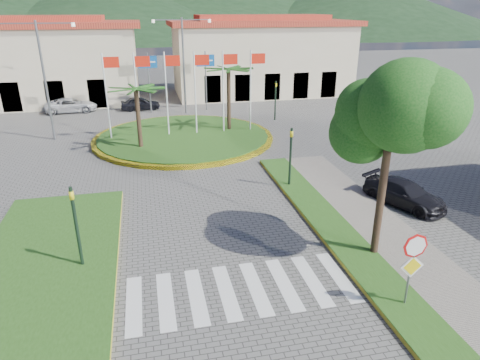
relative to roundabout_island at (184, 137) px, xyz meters
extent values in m
cube|color=gray|center=(6.00, -20.00, -0.10)|extent=(4.00, 28.00, 0.15)
cube|color=#264D16|center=(4.80, -20.00, -0.08)|extent=(1.60, 28.00, 0.18)
cube|color=#264D16|center=(-6.50, -16.00, -0.08)|extent=(5.00, 14.00, 0.18)
cube|color=silver|center=(0.00, -18.00, -0.17)|extent=(8.00, 3.00, 0.01)
cylinder|color=yellow|center=(0.00, 0.00, -0.05)|extent=(12.70, 12.70, 0.24)
cylinder|color=#264D16|center=(0.00, 0.00, -0.02)|extent=(12.00, 12.00, 0.30)
cylinder|color=black|center=(-3.00, -2.00, 1.85)|extent=(0.28, 0.28, 4.05)
cylinder|color=black|center=(3.50, 1.00, 2.17)|extent=(0.28, 0.28, 4.68)
cylinder|color=silver|center=(-5.00, 0.50, 2.83)|extent=(0.10, 0.10, 6.00)
cube|color=red|center=(-4.45, 0.50, 5.23)|extent=(1.00, 0.03, 0.70)
cylinder|color=silver|center=(-3.00, 0.50, 2.83)|extent=(0.10, 0.10, 6.00)
cube|color=red|center=(-2.45, 0.50, 5.23)|extent=(1.00, 0.03, 0.70)
cylinder|color=silver|center=(-1.00, 0.50, 2.83)|extent=(0.10, 0.10, 6.00)
cube|color=red|center=(-0.45, 0.50, 5.23)|extent=(1.00, 0.03, 0.70)
cylinder|color=silver|center=(1.00, 0.50, 2.83)|extent=(0.10, 0.10, 6.00)
cube|color=red|center=(1.55, 0.50, 5.23)|extent=(1.00, 0.03, 0.70)
cylinder|color=silver|center=(3.00, 0.50, 2.83)|extent=(0.10, 0.10, 6.00)
cube|color=red|center=(3.55, 0.50, 5.23)|extent=(1.00, 0.03, 0.70)
cylinder|color=silver|center=(5.00, 0.50, 2.83)|extent=(0.10, 0.10, 6.00)
cube|color=red|center=(5.55, 0.50, 5.23)|extent=(1.00, 0.03, 0.70)
cylinder|color=slate|center=(4.90, -20.00, 1.08)|extent=(0.07, 0.07, 2.50)
cylinder|color=red|center=(4.90, -20.05, 2.08)|extent=(0.80, 0.03, 0.80)
cube|color=yellow|center=(4.90, -20.06, 1.38)|extent=(0.78, 0.03, 0.78)
cylinder|color=black|center=(5.50, -17.00, 2.03)|extent=(0.28, 0.28, 4.40)
ellipsoid|color=#144C14|center=(5.50, -17.00, 5.03)|extent=(3.60, 3.60, 3.20)
cylinder|color=black|center=(-5.20, -15.50, 1.43)|extent=(0.12, 0.12, 3.20)
imported|color=yellow|center=(-5.20, -15.50, 2.43)|extent=(0.15, 0.18, 0.90)
cylinder|color=black|center=(4.50, -10.00, 1.43)|extent=(0.12, 0.12, 3.20)
imported|color=yellow|center=(4.50, -10.00, 2.43)|extent=(0.15, 0.18, 0.90)
cylinder|color=black|center=(8.00, 4.00, 1.43)|extent=(0.12, 0.12, 3.20)
imported|color=yellow|center=(8.00, 4.00, 2.43)|extent=(0.18, 0.15, 0.90)
cylinder|color=slate|center=(-2.00, 9.00, 2.43)|extent=(0.12, 0.12, 5.20)
cube|color=#0E4E9E|center=(-2.00, 8.94, 4.23)|extent=(1.60, 0.05, 1.00)
cylinder|color=slate|center=(3.00, 9.00, 2.43)|extent=(0.12, 0.12, 5.20)
cube|color=#0E4E9E|center=(3.00, 8.94, 4.23)|extent=(1.60, 0.05, 1.00)
cylinder|color=slate|center=(1.00, 8.00, 3.83)|extent=(0.16, 0.16, 8.00)
cube|color=slate|center=(-0.20, 8.00, 7.63)|extent=(2.40, 0.08, 0.08)
cube|color=slate|center=(2.20, 8.00, 7.63)|extent=(2.40, 0.08, 0.08)
cylinder|color=slate|center=(-9.00, 2.00, 3.83)|extent=(0.16, 0.16, 8.00)
cube|color=slate|center=(-10.20, 2.00, 7.63)|extent=(2.40, 0.08, 0.08)
cube|color=slate|center=(-7.80, 2.00, 7.63)|extent=(2.40, 0.08, 0.08)
cube|color=beige|center=(-14.00, 16.00, 3.33)|extent=(22.00, 9.00, 7.00)
cube|color=maroon|center=(-14.00, 16.00, 7.08)|extent=(23.32, 9.54, 0.50)
cube|color=maroon|center=(-14.00, 16.00, 7.58)|extent=(16.50, 4.95, 0.60)
cube|color=beige|center=(10.00, 16.00, 3.33)|extent=(18.00, 9.00, 7.00)
cube|color=maroon|center=(10.00, 16.00, 7.08)|extent=(19.08, 9.54, 0.50)
cube|color=maroon|center=(10.00, 16.00, 7.58)|extent=(13.50, 4.95, 0.60)
cone|color=black|center=(70.00, 113.00, 8.83)|extent=(120.00, 120.00, 18.00)
cone|color=black|center=(-10.00, 108.00, 7.83)|extent=(110.00, 110.00, 16.00)
imported|color=#BABABC|center=(-8.98, 10.77, 0.44)|extent=(4.60, 2.42, 1.23)
imported|color=black|center=(-2.92, 10.31, 0.42)|extent=(3.55, 1.59, 1.19)
imported|color=black|center=(4.56, 14.35, 0.41)|extent=(3.78, 2.42, 1.18)
imported|color=black|center=(9.12, -13.21, 0.41)|extent=(3.18, 4.34, 1.17)
camera|label=1|loc=(-2.55, -29.56, 8.61)|focal=32.00mm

